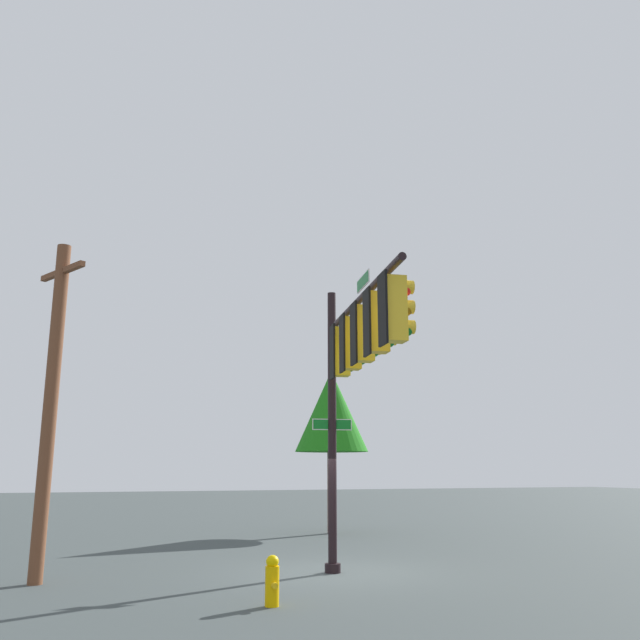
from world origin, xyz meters
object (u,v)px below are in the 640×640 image
at_px(fire_hydrant, 272,581).
at_px(tree_near, 331,412).
at_px(utility_pole, 51,400).
at_px(signal_pole_assembly, 357,355).

height_order(fire_hydrant, tree_near, tree_near).
height_order(utility_pole, tree_near, utility_pole).
bearing_deg(fire_hydrant, tree_near, 155.06).
xyz_separation_m(signal_pole_assembly, tree_near, (-11.27, 3.66, -0.15)).
bearing_deg(utility_pole, signal_pole_assembly, 63.21).
bearing_deg(signal_pole_assembly, fire_hydrant, -68.08).
xyz_separation_m(utility_pole, fire_hydrant, (3.73, 3.90, -3.29)).
bearing_deg(signal_pole_assembly, utility_pole, -116.79).
relative_size(signal_pole_assembly, utility_pole, 0.91).
xyz_separation_m(fire_hydrant, tree_near, (-12.05, 5.60, 3.97)).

